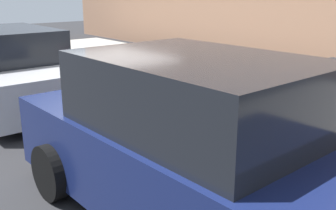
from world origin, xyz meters
name	(u,v)px	position (x,y,z in m)	size (l,w,h in m)	color
ground_plane	(103,100)	(0.00, 0.00, 0.00)	(40.00, 40.00, 0.00)	#28282B
sidewalk_curb	(190,80)	(0.00, -2.50, 0.07)	(18.00, 5.00, 0.14)	#9E9B93
suitcase_red_0	(253,111)	(-3.45, -0.66, 0.46)	(0.36, 0.20, 0.91)	red
suitcase_olive_1	(230,109)	(-3.03, -0.58, 0.41)	(0.38, 0.29, 0.78)	#59601E
suitcase_teal_2	(207,98)	(-2.55, -0.53, 0.49)	(0.47, 0.24, 1.04)	#0F606B
suitcase_silver_3	(187,96)	(-2.00, -0.57, 0.42)	(0.51, 0.29, 0.81)	#9EA0A8
suitcase_maroon_4	(168,89)	(-1.44, -0.60, 0.44)	(0.51, 0.25, 0.65)	maroon
suitcase_navy_5	(149,86)	(-0.88, -0.56, 0.39)	(0.48, 0.23, 0.71)	navy
fire_hydrant	(130,72)	(-0.14, -0.59, 0.55)	(0.39, 0.21, 0.78)	red
bollard_post	(108,71)	(0.50, -0.44, 0.49)	(0.13, 0.13, 0.71)	brown
parking_meter	(331,91)	(-4.56, -0.84, 0.97)	(0.12, 0.09, 1.27)	slate
parked_car_navy_0	(196,149)	(-4.56, 1.65, 0.79)	(4.44, 2.04, 1.70)	#141E4C
parked_car_silver_1	(6,70)	(0.95, 1.65, 0.73)	(4.55, 2.12, 1.54)	#B2B5BA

